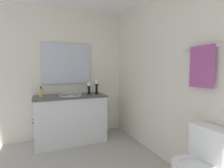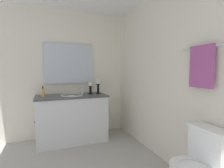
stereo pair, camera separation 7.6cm
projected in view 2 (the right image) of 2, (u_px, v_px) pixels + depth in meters
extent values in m
cube|color=silver|center=(169.00, 76.00, 2.33)|extent=(3.08, 0.04, 2.45)
cube|color=silver|center=(65.00, 74.00, 3.31)|extent=(0.04, 2.43, 2.45)
cube|color=silver|center=(72.00, 119.00, 3.10)|extent=(0.55, 1.22, 0.82)
cube|color=#4C4C4C|center=(72.00, 96.00, 3.06)|extent=(0.58, 1.25, 0.03)
sphere|color=black|center=(36.00, 119.00, 2.96)|extent=(0.02, 0.02, 0.02)
sphere|color=black|center=(35.00, 122.00, 2.77)|extent=(0.02, 0.02, 0.02)
ellipsoid|color=white|center=(72.00, 98.00, 3.07)|extent=(0.38, 0.30, 0.11)
torus|color=white|center=(72.00, 95.00, 3.06)|extent=(0.40, 0.40, 0.02)
cylinder|color=silver|center=(82.00, 91.00, 3.13)|extent=(0.02, 0.02, 0.14)
cube|color=silver|center=(69.00, 64.00, 3.28)|extent=(0.02, 0.92, 0.76)
cylinder|color=black|center=(98.00, 93.00, 3.28)|extent=(0.09, 0.09, 0.01)
cylinder|color=black|center=(98.00, 89.00, 3.27)|extent=(0.04, 0.04, 0.18)
cylinder|color=black|center=(98.00, 84.00, 3.26)|extent=(0.08, 0.08, 0.01)
cylinder|color=white|center=(98.00, 82.00, 3.26)|extent=(0.06, 0.06, 0.08)
cylinder|color=black|center=(91.00, 94.00, 3.23)|extent=(0.09, 0.09, 0.01)
cylinder|color=black|center=(91.00, 90.00, 3.23)|extent=(0.04, 0.04, 0.14)
cylinder|color=black|center=(90.00, 86.00, 3.22)|extent=(0.08, 0.08, 0.01)
cylinder|color=white|center=(90.00, 84.00, 3.22)|extent=(0.06, 0.06, 0.07)
cylinder|color=#E5B259|center=(43.00, 93.00, 2.90)|extent=(0.06, 0.06, 0.14)
cylinder|color=black|center=(43.00, 87.00, 2.90)|extent=(0.02, 0.02, 0.04)
cylinder|color=white|center=(191.00, 167.00, 1.57)|extent=(0.39, 0.39, 0.03)
cube|color=white|center=(209.00, 147.00, 1.64)|extent=(0.36, 0.17, 0.32)
cube|color=white|center=(210.00, 129.00, 1.62)|extent=(0.38, 0.19, 0.03)
cylinder|color=silver|center=(203.00, 47.00, 1.74)|extent=(0.55, 0.02, 0.02)
cube|color=#A54C8C|center=(201.00, 67.00, 1.75)|extent=(0.28, 0.03, 0.44)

